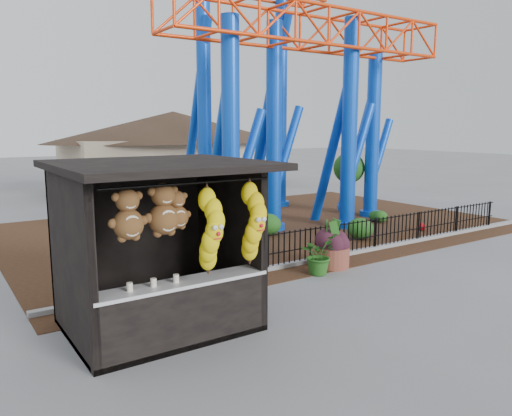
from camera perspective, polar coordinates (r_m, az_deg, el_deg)
ground at (r=10.40m, az=7.46°, el=-11.77°), size 120.00×120.00×0.00m
mulch_bed at (r=18.87m, az=0.56°, el=-2.07°), size 18.00×12.00×0.02m
curb at (r=15.10m, az=11.39°, el=-4.94°), size 18.00×0.18×0.12m
prize_booth at (r=9.12m, az=-10.57°, el=-4.73°), size 3.50×3.40×3.12m
picket_fence at (r=15.64m, az=13.77°, el=-2.88°), size 12.20×0.06×1.00m
roller_coaster at (r=19.52m, az=3.03°, el=17.28°), size 11.00×6.37×10.82m
terracotta_planter at (r=13.57m, az=8.67°, el=-5.53°), size 0.99×0.99×0.56m
planter_foliage at (r=13.43m, az=8.73°, el=-3.05°), size 0.70×0.70×0.64m
potted_plant at (r=12.83m, az=7.13°, el=-5.27°), size 1.16×1.10×1.03m
landscaping at (r=17.07m, az=6.21°, el=-2.19°), size 7.69×3.17×0.75m
pavilion at (r=29.98m, az=-9.38°, el=7.91°), size 15.00×15.00×4.80m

